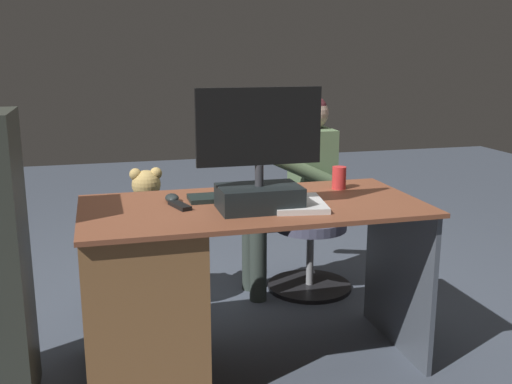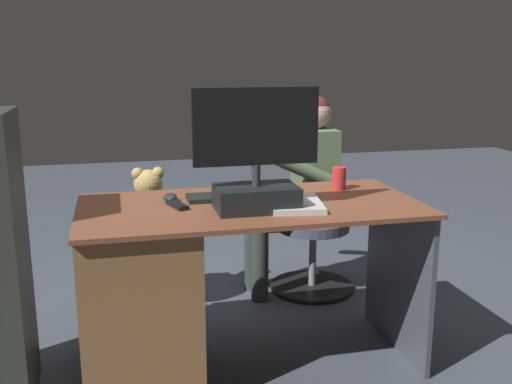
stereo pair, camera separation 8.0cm
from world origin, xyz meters
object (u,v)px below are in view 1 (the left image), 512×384
tv_remote (180,205)px  cup (339,178)px  monitor (258,172)px  teddy_bear (147,203)px  keyboard (235,196)px  office_chair_teddy (150,265)px  computer_mouse (172,198)px  desk (164,290)px  person (299,181)px  visitor_chair (310,248)px

tv_remote → cup: bearing=173.9°
monitor → teddy_bear: (0.40, -0.88, -0.32)m
keyboard → office_chair_teddy: (0.35, -0.65, -0.52)m
office_chair_teddy → monitor: bearing=114.7°
computer_mouse → teddy_bear: bearing=-84.5°
teddy_bear → computer_mouse: bearing=95.5°
desk → teddy_bear: (-0.00, -0.78, 0.20)m
desk → keyboard: keyboard is taller
computer_mouse → person: person is taller
monitor → teddy_bear: size_ratio=1.46×
cup → monitor: bearing=30.1°
desk → tv_remote: 0.38m
desk → office_chair_teddy: desk is taller
tv_remote → person: 1.10m
computer_mouse → desk: bearing=63.1°
cup → visitor_chair: 0.82m
desk → monitor: 0.66m
cup → teddy_bear: cup is taller
desk → tv_remote: tv_remote is taller
person → computer_mouse: bearing=38.6°
cup → person: person is taller
tv_remote → person: bearing=-153.9°
person → teddy_bear: bearing=-0.1°
computer_mouse → tv_remote: 0.11m
computer_mouse → teddy_bear: size_ratio=0.27×
keyboard → computer_mouse: 0.28m
desk → computer_mouse: computer_mouse is taller
desk → monitor: bearing=166.1°
visitor_chair → person: bearing=0.7°
keyboard → tv_remote: bearing=19.8°
monitor → keyboard: monitor is taller
monitor → visitor_chair: (-0.56, -0.88, -0.66)m
cup → tv_remote: bearing=11.3°
desk → keyboard: (-0.35, -0.11, 0.37)m
tv_remote → monitor: bearing=142.1°
monitor → tv_remote: bearing=-20.5°
monitor → computer_mouse: size_ratio=5.46×
visitor_chair → monitor: bearing=57.4°
cup → office_chair_teddy: bearing=-33.9°
cup → office_chair_teddy: size_ratio=0.20×
office_chair_teddy → teddy_bear: 0.35m
tv_remote → person: person is taller
cup → visitor_chair: size_ratio=0.21×
keyboard → cup: cup is taller
keyboard → visitor_chair: bearing=-132.7°
office_chair_teddy → keyboard: bearing=118.0°
office_chair_teddy → desk: bearing=89.9°
computer_mouse → visitor_chair: (-0.89, -0.65, -0.52)m
desk → person: person is taller
desk → computer_mouse: bearing=-116.9°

